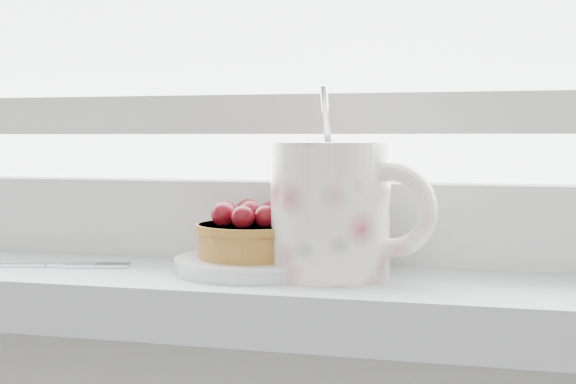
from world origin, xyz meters
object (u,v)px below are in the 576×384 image
(raspberry_tart, at_px, (250,233))
(fork, at_px, (30,265))
(floral_mug, at_px, (335,207))
(saucer, at_px, (251,264))

(raspberry_tart, height_order, fork, raspberry_tart)
(floral_mug, height_order, fork, floral_mug)
(floral_mug, xyz_separation_m, fork, (-0.26, -0.02, -0.05))
(saucer, bearing_deg, floral_mug, -4.23)
(floral_mug, bearing_deg, raspberry_tart, 175.56)
(fork, bearing_deg, raspberry_tart, 7.44)
(saucer, relative_size, floral_mug, 0.82)
(saucer, distance_m, floral_mug, 0.09)
(fork, bearing_deg, floral_mug, 4.20)
(raspberry_tart, bearing_deg, saucer, -52.44)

